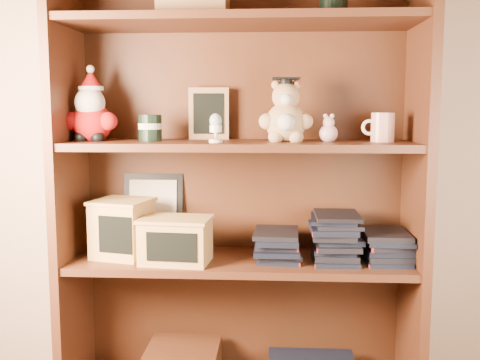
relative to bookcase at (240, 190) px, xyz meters
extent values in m
cube|color=tan|center=(-0.20, 0.14, 0.47)|extent=(3.00, 0.04, 2.50)
cube|color=#502917|center=(-0.58, -0.05, 0.02)|extent=(0.03, 0.35, 1.60)
cube|color=#502917|center=(0.59, -0.05, 0.02)|extent=(0.03, 0.35, 1.60)
cube|color=#4A2614|center=(0.00, 0.11, 0.02)|extent=(1.20, 0.02, 1.60)
cube|color=#502917|center=(0.00, -0.05, 0.56)|extent=(1.14, 0.33, 0.02)
cube|color=#502917|center=(0.00, -0.05, -0.24)|extent=(1.14, 0.33, 0.02)
cube|color=#502917|center=(0.00, -0.05, 0.16)|extent=(1.14, 0.33, 0.02)
sphere|color=#A50F0F|center=(-0.50, -0.05, 0.23)|extent=(0.13, 0.13, 0.13)
sphere|color=#A50F0F|center=(-0.56, -0.07, 0.24)|extent=(0.06, 0.06, 0.06)
sphere|color=#A50F0F|center=(-0.44, -0.07, 0.24)|extent=(0.06, 0.06, 0.06)
sphere|color=black|center=(-0.53, -0.08, 0.18)|extent=(0.04, 0.04, 0.04)
sphere|color=black|center=(-0.47, -0.08, 0.18)|extent=(0.04, 0.04, 0.04)
sphere|color=white|center=(-0.50, -0.07, 0.30)|extent=(0.10, 0.10, 0.10)
sphere|color=#D8B293|center=(-0.50, -0.05, 0.32)|extent=(0.07, 0.07, 0.07)
cone|color=#A50F0F|center=(-0.50, -0.05, 0.38)|extent=(0.08, 0.08, 0.07)
sphere|color=white|center=(-0.50, -0.05, 0.41)|extent=(0.03, 0.03, 0.03)
cylinder|color=white|center=(-0.50, -0.05, 0.35)|extent=(0.08, 0.08, 0.01)
cylinder|color=black|center=(-0.30, -0.05, 0.22)|extent=(0.08, 0.08, 0.09)
cylinder|color=beige|center=(-0.30, -0.05, 0.22)|extent=(0.08, 0.08, 0.02)
cube|color=#9E7547|center=(-0.11, 0.06, 0.26)|extent=(0.14, 0.03, 0.18)
cube|color=black|center=(-0.11, 0.05, 0.26)|extent=(0.11, 0.01, 0.14)
cube|color=#9E7547|center=(-0.11, 0.09, 0.19)|extent=(0.06, 0.06, 0.01)
cylinder|color=white|center=(-0.07, -0.13, 0.18)|extent=(0.04, 0.04, 0.01)
cone|color=white|center=(-0.07, -0.13, 0.20)|extent=(0.02, 0.02, 0.03)
cylinder|color=white|center=(-0.07, -0.13, 0.22)|extent=(0.04, 0.04, 0.02)
ellipsoid|color=#ACC0D1|center=(-0.07, -0.13, 0.24)|extent=(0.04, 0.04, 0.05)
sphere|color=tan|center=(0.15, -0.05, 0.23)|extent=(0.13, 0.13, 0.13)
sphere|color=white|center=(0.15, -0.11, 0.24)|extent=(0.06, 0.06, 0.06)
sphere|color=tan|center=(0.09, -0.07, 0.24)|extent=(0.05, 0.05, 0.05)
sphere|color=tan|center=(0.22, -0.07, 0.24)|extent=(0.05, 0.05, 0.05)
sphere|color=tan|center=(0.12, -0.09, 0.19)|extent=(0.05, 0.05, 0.05)
sphere|color=tan|center=(0.19, -0.09, 0.19)|extent=(0.05, 0.05, 0.05)
sphere|color=tan|center=(0.15, -0.05, 0.32)|extent=(0.09, 0.09, 0.09)
sphere|color=white|center=(0.15, -0.09, 0.31)|extent=(0.04, 0.04, 0.04)
sphere|color=tan|center=(0.12, -0.04, 0.36)|extent=(0.03, 0.03, 0.03)
sphere|color=tan|center=(0.19, -0.04, 0.36)|extent=(0.03, 0.03, 0.03)
cylinder|color=black|center=(0.15, -0.05, 0.37)|extent=(0.04, 0.04, 0.02)
cube|color=black|center=(0.15, -0.05, 0.38)|extent=(0.09, 0.09, 0.01)
cylinder|color=#A50F0F|center=(0.20, -0.07, 0.37)|extent=(0.00, 0.04, 0.03)
sphere|color=beige|center=(0.29, -0.05, 0.20)|extent=(0.06, 0.06, 0.06)
sphere|color=beige|center=(0.29, -0.05, 0.23)|extent=(0.04, 0.04, 0.04)
sphere|color=beige|center=(0.28, -0.05, 0.26)|extent=(0.02, 0.02, 0.02)
sphere|color=beige|center=(0.31, -0.05, 0.26)|extent=(0.02, 0.02, 0.02)
cylinder|color=silver|center=(0.47, -0.05, 0.22)|extent=(0.08, 0.08, 0.10)
torus|color=white|center=(0.43, -0.05, 0.22)|extent=(0.05, 0.01, 0.05)
cube|color=black|center=(-0.33, 0.09, -0.09)|extent=(0.22, 0.05, 0.27)
cube|color=beige|center=(-0.33, 0.08, -0.09)|extent=(0.17, 0.04, 0.23)
cube|color=tan|center=(-0.40, -0.05, -0.13)|extent=(0.21, 0.21, 0.19)
cube|color=black|center=(-0.40, -0.14, -0.13)|extent=(0.12, 0.03, 0.12)
cube|color=tan|center=(-0.40, -0.05, -0.04)|extent=(0.22, 0.22, 0.01)
cube|color=tan|center=(-0.21, -0.12, -0.16)|extent=(0.23, 0.17, 0.14)
cube|color=black|center=(-0.21, -0.19, -0.16)|extent=(0.16, 0.02, 0.09)
cube|color=tan|center=(-0.21, -0.12, -0.08)|extent=(0.24, 0.18, 0.01)
cube|color=black|center=(0.13, -0.05, -0.22)|extent=(0.14, 0.20, 0.02)
cube|color=black|center=(0.13, -0.05, -0.20)|extent=(0.14, 0.20, 0.02)
cube|color=black|center=(0.13, -0.05, -0.19)|extent=(0.14, 0.20, 0.02)
cube|color=black|center=(0.13, -0.05, -0.17)|extent=(0.14, 0.20, 0.02)
cube|color=black|center=(0.13, -0.05, -0.16)|extent=(0.14, 0.20, 0.02)
cube|color=black|center=(0.13, -0.05, -0.14)|extent=(0.14, 0.20, 0.02)
cube|color=black|center=(0.32, -0.05, -0.22)|extent=(0.14, 0.20, 0.02)
cube|color=black|center=(0.32, -0.05, -0.20)|extent=(0.14, 0.20, 0.02)
cube|color=black|center=(0.32, -0.05, -0.19)|extent=(0.14, 0.20, 0.02)
cube|color=black|center=(0.32, -0.05, -0.17)|extent=(0.14, 0.20, 0.02)
cube|color=black|center=(0.32, -0.05, -0.16)|extent=(0.14, 0.20, 0.02)
cube|color=black|center=(0.32, -0.05, -0.14)|extent=(0.14, 0.20, 0.02)
cube|color=black|center=(0.32, -0.05, -0.12)|extent=(0.14, 0.20, 0.02)
cube|color=black|center=(0.32, -0.05, -0.11)|extent=(0.14, 0.20, 0.02)
cube|color=black|center=(0.32, -0.05, -0.09)|extent=(0.14, 0.20, 0.02)
cube|color=black|center=(0.32, -0.05, -0.08)|extent=(0.14, 0.20, 0.02)
cube|color=black|center=(0.50, -0.05, -0.22)|extent=(0.14, 0.20, 0.02)
cube|color=black|center=(0.50, -0.05, -0.20)|extent=(0.14, 0.20, 0.02)
cube|color=black|center=(0.50, -0.05, -0.19)|extent=(0.14, 0.20, 0.02)
cube|color=black|center=(0.50, -0.05, -0.17)|extent=(0.14, 0.20, 0.02)
cube|color=black|center=(0.50, -0.05, -0.16)|extent=(0.14, 0.20, 0.02)
cube|color=black|center=(0.50, -0.05, -0.14)|extent=(0.14, 0.20, 0.02)
camera|label=1|loc=(0.12, -1.92, 0.28)|focal=42.00mm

